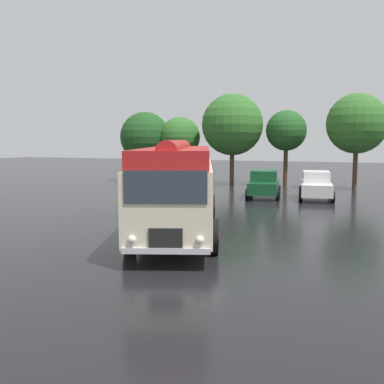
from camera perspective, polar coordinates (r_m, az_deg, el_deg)
name	(u,v)px	position (r m, az deg, el deg)	size (l,w,h in m)	color
ground_plane	(185,235)	(16.63, -0.89, -5.51)	(120.00, 120.00, 0.00)	black
vintage_bus	(178,183)	(16.73, -1.84, 1.13)	(5.65, 10.33, 3.49)	beige
car_near_left	(264,184)	(27.79, 9.12, 1.06)	(2.42, 4.41, 1.66)	#144C28
car_mid_left	(316,185)	(27.53, 15.49, 0.85)	(2.37, 4.39, 1.66)	silver
tree_far_left	(144,137)	(37.89, -6.17, 6.95)	(4.13, 4.13, 5.83)	#4C3823
tree_left_of_centre	(179,136)	(36.83, -1.65, 7.06)	(3.29, 3.29, 5.38)	#4C3823
tree_centre	(232,125)	(35.30, 5.12, 8.52)	(4.74, 4.74, 7.05)	#4C3823
tree_right_of_centre	(287,131)	(34.63, 11.96, 7.55)	(3.03, 3.03, 5.72)	#4C3823
tree_far_right	(357,122)	(33.47, 20.17, 8.29)	(4.18, 4.18, 6.72)	#4C3823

